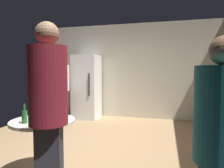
% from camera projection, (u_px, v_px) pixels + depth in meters
% --- Properties ---
extents(ground_plane, '(5.20, 5.20, 0.10)m').
position_uv_depth(ground_plane, '(93.00, 153.00, 3.50)').
color(ground_plane, '#9E7C56').
extents(wall_back, '(5.32, 0.06, 2.70)m').
position_uv_depth(wall_back, '(124.00, 71.00, 5.95)').
color(wall_back, beige).
rests_on(wall_back, ground_plane).
extents(refrigerator, '(0.70, 0.68, 1.80)m').
position_uv_depth(refrigerator, '(87.00, 87.00, 5.82)').
color(refrigerator, white).
rests_on(refrigerator, ground_plane).
extents(wine_bottle_on_counter, '(0.08, 0.08, 0.31)m').
position_uv_depth(wine_bottle_on_counter, '(222.00, 87.00, 4.17)').
color(wine_bottle_on_counter, '#3F141E').
rests_on(wine_bottle_on_counter, kitchen_counter).
extents(foreground_table, '(0.80, 0.80, 0.73)m').
position_uv_depth(foreground_table, '(43.00, 128.00, 2.58)').
color(foreground_table, beige).
rests_on(foreground_table, ground_plane).
extents(beer_bottle_amber, '(0.06, 0.06, 0.23)m').
position_uv_depth(beer_bottle_amber, '(36.00, 111.00, 2.75)').
color(beer_bottle_amber, '#8C5919').
rests_on(beer_bottle_amber, foreground_table).
extents(beer_bottle_brown, '(0.06, 0.06, 0.23)m').
position_uv_depth(beer_bottle_brown, '(42.00, 118.00, 2.33)').
color(beer_bottle_brown, '#593314').
rests_on(beer_bottle_brown, foreground_table).
extents(beer_bottle_green, '(0.06, 0.06, 0.23)m').
position_uv_depth(beer_bottle_green, '(25.00, 116.00, 2.40)').
color(beer_bottle_green, '#26662D').
rests_on(beer_bottle_green, foreground_table).
extents(beer_bottle_clear, '(0.06, 0.06, 0.23)m').
position_uv_depth(beer_bottle_clear, '(53.00, 115.00, 2.47)').
color(beer_bottle_clear, silver).
rests_on(beer_bottle_clear, foreground_table).
extents(plastic_cup_red, '(0.08, 0.08, 0.11)m').
position_uv_depth(plastic_cup_red, '(50.00, 120.00, 2.33)').
color(plastic_cup_red, red).
rests_on(plastic_cup_red, foreground_table).
extents(person_in_white_shirt, '(0.36, 0.36, 1.71)m').
position_uv_depth(person_in_white_shirt, '(63.00, 85.00, 5.23)').
color(person_in_white_shirt, '#2D2D38').
rests_on(person_in_white_shirt, ground_plane).
extents(person_in_maroon_shirt, '(0.42, 0.42, 1.78)m').
position_uv_depth(person_in_maroon_shirt, '(48.00, 105.00, 1.81)').
color(person_in_maroon_shirt, '#2D2D38').
rests_on(person_in_maroon_shirt, ground_plane).
extents(person_in_teal_shirt, '(0.48, 0.48, 1.57)m').
position_uv_depth(person_in_teal_shirt, '(221.00, 141.00, 1.28)').
color(person_in_teal_shirt, '#2D2D38').
rests_on(person_in_teal_shirt, ground_plane).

